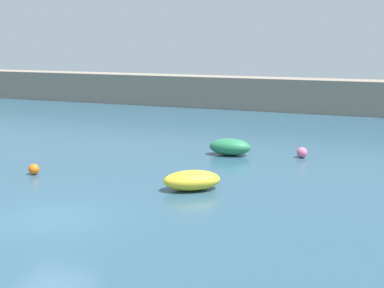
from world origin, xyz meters
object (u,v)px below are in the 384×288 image
(dinghy_near_pier, at_px, (192,180))
(mooring_buoy_orange, at_px, (34,169))
(mooring_buoy_pink, at_px, (302,152))
(fishing_dinghy_green, at_px, (230,147))

(dinghy_near_pier, xyz_separation_m, mooring_buoy_orange, (-7.05, -0.30, -0.15))
(mooring_buoy_orange, relative_size, mooring_buoy_pink, 0.89)
(mooring_buoy_pink, bearing_deg, dinghy_near_pier, -111.79)
(fishing_dinghy_green, bearing_deg, mooring_buoy_orange, -140.94)
(dinghy_near_pier, relative_size, mooring_buoy_pink, 4.88)
(mooring_buoy_pink, bearing_deg, fishing_dinghy_green, -167.68)
(mooring_buoy_pink, bearing_deg, mooring_buoy_orange, -143.17)
(dinghy_near_pier, bearing_deg, mooring_buoy_orange, 148.47)
(dinghy_near_pier, distance_m, fishing_dinghy_green, 6.40)
(mooring_buoy_orange, bearing_deg, mooring_buoy_pink, 36.83)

